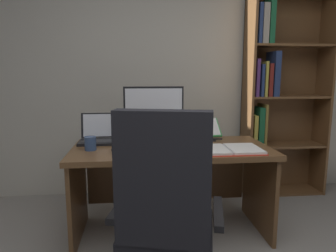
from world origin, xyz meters
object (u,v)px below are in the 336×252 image
Objects in this scene: bookshelf at (276,94)px; laptop at (101,136)px; monitor at (154,113)px; notepad at (185,144)px; open_binder at (228,149)px; keyboard at (157,150)px; office_chair at (166,225)px; pen at (187,143)px; desk at (170,168)px; reading_stand_with_book at (204,129)px; coffee_mug at (90,143)px; computer_mouse at (116,150)px.

laptop is (-1.75, -0.52, -0.30)m from bookshelf.
monitor is 0.37m from notepad.
keyboard is at bearing 175.08° from open_binder.
office_chair reaches higher than keyboard.
monitor reaches higher than office_chair.
open_binder is 0.35m from pen.
keyboard is at bearing -141.29° from notepad.
bookshelf is 1.85m from laptop.
bookshelf is 1.41m from monitor.
monitor is at bearing 142.15° from open_binder.
desk is at bearing 148.24° from open_binder.
pen is at bearing 36.48° from keyboard.
pen is (-0.26, 0.24, 0.00)m from open_binder.
desk is at bearing -150.26° from bookshelf.
monitor is 0.48m from laptop.
reading_stand_with_book is 0.99m from coffee_mug.
open_binder is 3.56× the size of pen.
notepad is at bearing -132.42° from reading_stand_with_book.
bookshelf is (1.19, 0.68, 0.55)m from desk.
office_chair reaches higher than open_binder.
keyboard is 4.04× the size of computer_mouse.
coffee_mug is at bearing -150.80° from monitor.
desk is at bearing -146.34° from reading_stand_with_book.
computer_mouse is (-0.30, 0.64, 0.27)m from office_chair.
notepad is 1.50× the size of pen.
reading_stand_with_book is at bearing 43.15° from keyboard.
computer_mouse reaches higher than open_binder.
bookshelf is 6.06× the size of laptop.
coffee_mug is at bearing -171.80° from notepad.
laptop is at bearing -176.28° from reading_stand_with_book.
laptop is at bearing 127.74° from office_chair.
open_binder is 1.01m from coffee_mug.
open_binder is at bearing -41.01° from notepad.
monitor is 0.59m from coffee_mug.
bookshelf is at bearing 28.67° from computer_mouse.
monitor is at bearing 146.88° from pen.
pen is (0.26, 0.83, 0.26)m from office_chair.
coffee_mug is at bearing -99.84° from laptop.
laptop reaches higher than notepad.
laptop is 1.63× the size of notepad.
keyboard is 0.31m from notepad.
pen is at bearing 86.82° from office_chair.
keyboard is at bearing -120.87° from desk.
coffee_mug is (-0.19, 0.09, 0.03)m from computer_mouse.
notepad is (0.24, 0.83, 0.25)m from office_chair.
office_chair is 2.62× the size of keyboard.
monitor is at bearing 127.08° from desk.
coffee_mug is (-1.00, 0.14, 0.04)m from open_binder.
desk is 3.05× the size of monitor.
office_chair reaches higher than reading_stand_with_book.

